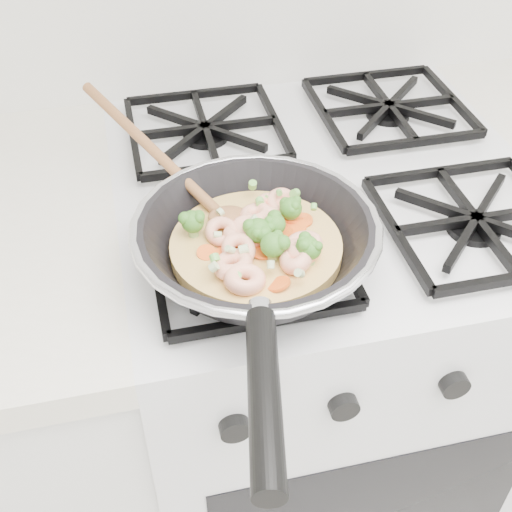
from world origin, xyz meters
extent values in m
cube|color=silver|center=(0.00, 1.70, 0.45)|extent=(0.60, 0.60, 0.90)
cube|color=black|center=(0.00, 1.70, 0.91)|extent=(0.56, 0.56, 0.02)
torus|color=silver|center=(-0.14, 1.53, 0.98)|extent=(0.29, 0.29, 0.01)
cylinder|color=black|center=(-0.19, 1.30, 0.97)|extent=(0.07, 0.19, 0.03)
cylinder|color=#E1B762|center=(-0.14, 1.53, 0.94)|extent=(0.20, 0.20, 0.02)
ellipsoid|color=#976037|center=(-0.17, 1.58, 0.96)|extent=(0.05, 0.06, 0.01)
cylinder|color=#976037|center=(-0.24, 1.71, 0.99)|extent=(0.15, 0.25, 0.08)
torus|color=#FFB996|center=(-0.18, 1.49, 0.96)|extent=(0.07, 0.07, 0.02)
torus|color=#FFB996|center=(-0.17, 1.51, 0.96)|extent=(0.06, 0.05, 0.02)
torus|color=#FFB996|center=(-0.11, 1.48, 0.96)|extent=(0.06, 0.05, 0.03)
torus|color=#FFB996|center=(-0.11, 1.58, 0.96)|extent=(0.05, 0.05, 0.03)
torus|color=#FFB996|center=(-0.17, 1.46, 0.96)|extent=(0.05, 0.05, 0.03)
torus|color=#FFB996|center=(-0.10, 1.58, 0.96)|extent=(0.05, 0.05, 0.02)
torus|color=#FFB996|center=(-0.18, 1.55, 0.96)|extent=(0.06, 0.06, 0.03)
torus|color=#FFB996|center=(-0.15, 1.54, 0.96)|extent=(0.07, 0.07, 0.03)
torus|color=#FFB996|center=(-0.09, 1.50, 0.96)|extent=(0.05, 0.05, 0.02)
torus|color=#FFB996|center=(-0.10, 1.49, 0.96)|extent=(0.06, 0.06, 0.03)
torus|color=#FFB996|center=(-0.16, 1.54, 0.96)|extent=(0.04, 0.04, 0.02)
torus|color=#FFB996|center=(-0.14, 1.57, 0.96)|extent=(0.05, 0.05, 0.02)
ellipsoid|color=#46872C|center=(-0.10, 1.49, 0.97)|extent=(0.03, 0.03, 0.03)
ellipsoid|color=#46872C|center=(-0.10, 1.56, 0.97)|extent=(0.03, 0.03, 0.03)
ellipsoid|color=#46872C|center=(-0.09, 1.48, 0.97)|extent=(0.03, 0.03, 0.02)
ellipsoid|color=#46872C|center=(-0.14, 1.53, 0.97)|extent=(0.04, 0.04, 0.03)
ellipsoid|color=#46872C|center=(-0.21, 1.56, 0.97)|extent=(0.03, 0.03, 0.03)
ellipsoid|color=#46872C|center=(-0.13, 1.50, 0.97)|extent=(0.04, 0.04, 0.03)
ellipsoid|color=#46872C|center=(-0.12, 1.53, 0.97)|extent=(0.03, 0.03, 0.03)
cylinder|color=orange|center=(-0.20, 1.52, 0.95)|extent=(0.03, 0.03, 0.01)
cylinder|color=orange|center=(-0.11, 1.59, 0.95)|extent=(0.04, 0.04, 0.01)
cylinder|color=orange|center=(-0.09, 1.56, 0.95)|extent=(0.03, 0.03, 0.00)
cylinder|color=orange|center=(-0.11, 1.54, 0.95)|extent=(0.03, 0.03, 0.01)
cylinder|color=orange|center=(-0.09, 1.55, 0.95)|extent=(0.03, 0.03, 0.01)
cylinder|color=orange|center=(-0.12, 1.54, 0.95)|extent=(0.02, 0.03, 0.00)
cylinder|color=orange|center=(-0.18, 1.51, 0.95)|extent=(0.03, 0.03, 0.00)
cylinder|color=orange|center=(-0.13, 1.53, 0.95)|extent=(0.03, 0.03, 0.01)
cylinder|color=orange|center=(-0.15, 1.56, 0.95)|extent=(0.03, 0.03, 0.01)
cylinder|color=orange|center=(-0.09, 1.56, 0.95)|extent=(0.03, 0.03, 0.01)
cylinder|color=orange|center=(-0.14, 1.46, 0.95)|extent=(0.03, 0.03, 0.01)
cylinder|color=orange|center=(-0.11, 1.52, 0.95)|extent=(0.03, 0.03, 0.01)
cylinder|color=orange|center=(-0.14, 1.51, 0.95)|extent=(0.03, 0.03, 0.01)
cylinder|color=orange|center=(-0.08, 1.56, 0.95)|extent=(0.03, 0.03, 0.01)
cylinder|color=#BCD596|center=(-0.11, 1.45, 0.97)|extent=(0.01, 0.01, 0.01)
cylinder|color=#BCD596|center=(-0.09, 1.49, 0.97)|extent=(0.01, 0.01, 0.01)
cylinder|color=#BCD596|center=(-0.14, 1.48, 0.97)|extent=(0.01, 0.01, 0.01)
cylinder|color=#6CB94A|center=(-0.10, 1.59, 0.98)|extent=(0.01, 0.01, 0.01)
cylinder|color=#6CB94A|center=(-0.13, 1.58, 0.97)|extent=(0.01, 0.01, 0.01)
cylinder|color=#BCD596|center=(-0.20, 1.48, 0.97)|extent=(0.01, 0.01, 0.01)
cylinder|color=#6CB94A|center=(-0.07, 1.55, 0.98)|extent=(0.01, 0.01, 0.01)
cylinder|color=#6CB94A|center=(-0.12, 1.59, 0.97)|extent=(0.01, 0.01, 0.01)
cylinder|color=#6CB94A|center=(-0.08, 1.58, 0.97)|extent=(0.01, 0.01, 0.01)
cylinder|color=#6CB94A|center=(-0.13, 1.51, 0.97)|extent=(0.01, 0.01, 0.01)
cylinder|color=#BCD596|center=(-0.18, 1.57, 0.97)|extent=(0.01, 0.01, 0.01)
cylinder|color=#6CB94A|center=(-0.09, 1.49, 0.97)|extent=(0.01, 0.01, 0.01)
cylinder|color=#BCD596|center=(-0.14, 1.55, 0.97)|extent=(0.01, 0.01, 0.01)
cylinder|color=#BCD596|center=(-0.18, 1.50, 0.97)|extent=(0.01, 0.01, 0.01)
cylinder|color=#BCD596|center=(-0.16, 1.50, 0.97)|extent=(0.01, 0.01, 0.01)
cylinder|color=#6CB94A|center=(-0.20, 1.49, 0.97)|extent=(0.01, 0.01, 0.01)
cylinder|color=#6CB94A|center=(-0.18, 1.47, 0.97)|extent=(0.01, 0.01, 0.01)
cylinder|color=#6CB94A|center=(-0.13, 1.62, 0.97)|extent=(0.01, 0.01, 0.01)
cylinder|color=#BCD596|center=(-0.19, 1.54, 0.97)|extent=(0.01, 0.01, 0.01)
camera|label=1|loc=(-0.27, 0.97, 1.44)|focal=46.20mm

